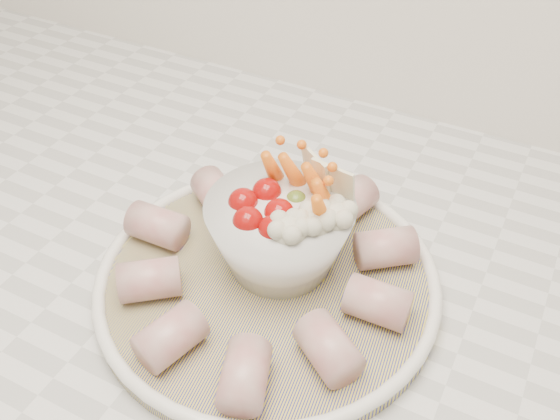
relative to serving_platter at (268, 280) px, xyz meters
The scene contains 3 objects.
serving_platter is the anchor object (origin of this frame).
veggie_bowl 0.05m from the serving_platter, 81.01° to the left, with size 0.13×0.13×0.11m.
cured_meat_rolls 0.02m from the serving_platter, 169.84° to the left, with size 0.27×0.28×0.04m.
Camera 1 is at (0.24, 1.07, 1.35)m, focal length 40.00 mm.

